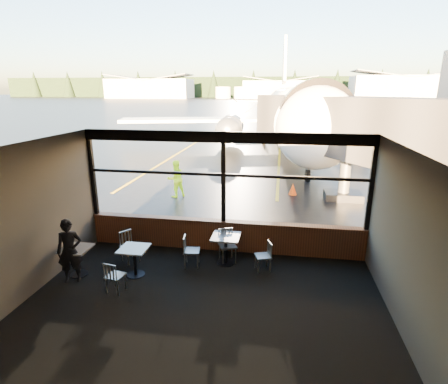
% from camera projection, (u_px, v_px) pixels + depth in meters
% --- Properties ---
extents(ground_plane, '(520.00, 520.00, 0.00)m').
position_uv_depth(ground_plane, '(278.00, 103.00, 124.04)').
color(ground_plane, black).
rests_on(ground_plane, ground).
extents(carpet_floor, '(8.00, 6.00, 0.01)m').
position_uv_depth(carpet_floor, '(201.00, 310.00, 7.55)').
color(carpet_floor, black).
rests_on(carpet_floor, ground).
extents(ceiling, '(8.00, 6.00, 0.04)m').
position_uv_depth(ceiling, '(198.00, 150.00, 6.57)').
color(ceiling, '#38332D').
rests_on(ceiling, ground).
extents(wall_left, '(0.04, 6.00, 3.50)m').
position_uv_depth(wall_left, '(22.00, 224.00, 7.67)').
color(wall_left, '#534D43').
rests_on(wall_left, ground).
extents(wall_right, '(0.04, 6.00, 3.50)m').
position_uv_depth(wall_right, '(411.00, 249.00, 6.45)').
color(wall_right, '#534D43').
rests_on(wall_right, ground).
extents(wall_back, '(8.00, 0.04, 3.50)m').
position_uv_depth(wall_back, '(143.00, 334.00, 4.22)').
color(wall_back, '#534D43').
rests_on(wall_back, ground).
extents(window_sill, '(8.00, 0.28, 0.90)m').
position_uv_depth(window_sill, '(223.00, 236.00, 10.27)').
color(window_sill, '#5B2F1B').
rests_on(window_sill, ground).
extents(window_header, '(8.00, 0.18, 0.30)m').
position_uv_depth(window_header, '(223.00, 137.00, 9.45)').
color(window_header, black).
rests_on(window_header, ground).
extents(mullion_left, '(0.12, 0.12, 2.60)m').
position_uv_depth(mullion_left, '(93.00, 173.00, 10.38)').
color(mullion_left, black).
rests_on(mullion_left, ground).
extents(mullion_centre, '(0.12, 0.12, 2.60)m').
position_uv_depth(mullion_centre, '(223.00, 178.00, 9.77)').
color(mullion_centre, black).
rests_on(mullion_centre, ground).
extents(mullion_right, '(0.12, 0.12, 2.60)m').
position_uv_depth(mullion_right, '(372.00, 184.00, 9.17)').
color(mullion_right, black).
rests_on(mullion_right, ground).
extents(window_transom, '(8.00, 0.10, 0.08)m').
position_uv_depth(window_transom, '(223.00, 175.00, 9.75)').
color(window_transom, black).
rests_on(window_transom, ground).
extents(airliner, '(31.12, 36.66, 10.74)m').
position_uv_depth(airliner, '(294.00, 79.00, 27.90)').
color(airliner, white).
rests_on(airliner, ground_plane).
extents(jet_bridge, '(9.29, 11.36, 4.96)m').
position_uv_depth(jet_bridge, '(331.00, 143.00, 14.35)').
color(jet_bridge, '#2A2A2C').
rests_on(jet_bridge, ground_plane).
extents(cafe_table_near, '(0.74, 0.74, 0.82)m').
position_uv_depth(cafe_table_near, '(226.00, 250.00, 9.47)').
color(cafe_table_near, gray).
rests_on(cafe_table_near, carpet_floor).
extents(cafe_table_mid, '(0.69, 0.69, 0.76)m').
position_uv_depth(cafe_table_mid, '(135.00, 262.00, 8.87)').
color(cafe_table_mid, '#9D9991').
rests_on(cafe_table_mid, carpet_floor).
extents(cafe_table_left, '(0.68, 0.68, 0.75)m').
position_uv_depth(cafe_table_left, '(78.00, 261.00, 8.89)').
color(cafe_table_left, gray).
rests_on(cafe_table_left, carpet_floor).
extents(chair_near_e, '(0.55, 0.55, 0.80)m').
position_uv_depth(chair_near_e, '(263.00, 256.00, 9.12)').
color(chair_near_e, '#B7B3A5').
rests_on(chair_near_e, carpet_floor).
extents(chair_near_w, '(0.53, 0.53, 0.86)m').
position_uv_depth(chair_near_w, '(192.00, 251.00, 9.35)').
color(chair_near_w, '#BDB7AA').
rests_on(chair_near_w, carpet_floor).
extents(chair_near_n, '(0.67, 0.67, 0.92)m').
position_uv_depth(chair_near_n, '(228.00, 246.00, 9.57)').
color(chair_near_n, '#ABA69A').
rests_on(chair_near_n, carpet_floor).
extents(chair_mid_s, '(0.51, 0.51, 0.80)m').
position_uv_depth(chair_mid_s, '(115.00, 276.00, 8.15)').
color(chair_mid_s, '#AEA99D').
rests_on(chair_mid_s, carpet_floor).
extents(chair_mid_w, '(0.66, 0.66, 0.87)m').
position_uv_depth(chair_mid_w, '(130.00, 247.00, 9.58)').
color(chair_mid_w, '#AEA99D').
rests_on(chair_mid_w, carpet_floor).
extents(passenger, '(0.69, 0.58, 1.62)m').
position_uv_depth(passenger, '(70.00, 251.00, 8.49)').
color(passenger, black).
rests_on(passenger, carpet_floor).
extents(ground_crew, '(1.01, 0.99, 1.63)m').
position_uv_depth(ground_crew, '(176.00, 179.00, 15.35)').
color(ground_crew, '#BFF219').
rests_on(ground_crew, ground_plane).
extents(cone_nose, '(0.38, 0.38, 0.53)m').
position_uv_depth(cone_nose, '(293.00, 189.00, 15.79)').
color(cone_nose, '#DE3A07').
rests_on(cone_nose, ground_plane).
extents(hangar_left, '(45.00, 18.00, 11.00)m').
position_uv_depth(hangar_left, '(150.00, 88.00, 190.06)').
color(hangar_left, silver).
rests_on(hangar_left, ground_plane).
extents(hangar_mid, '(38.00, 15.00, 10.00)m').
position_uv_depth(hangar_mid, '(280.00, 89.00, 184.19)').
color(hangar_mid, silver).
rests_on(hangar_mid, ground_plane).
extents(hangar_right, '(50.00, 20.00, 12.00)m').
position_uv_depth(hangar_right, '(406.00, 87.00, 168.07)').
color(hangar_right, silver).
rests_on(hangar_right, ground_plane).
extents(fuel_tank_a, '(8.00, 8.00, 6.00)m').
position_uv_depth(fuel_tank_a, '(223.00, 93.00, 186.52)').
color(fuel_tank_a, silver).
rests_on(fuel_tank_a, ground_plane).
extents(fuel_tank_b, '(8.00, 8.00, 6.00)m').
position_uv_depth(fuel_tank_b, '(242.00, 93.00, 184.98)').
color(fuel_tank_b, silver).
rests_on(fuel_tank_b, ground_plane).
extents(fuel_tank_c, '(8.00, 8.00, 6.00)m').
position_uv_depth(fuel_tank_c, '(261.00, 93.00, 183.45)').
color(fuel_tank_c, silver).
rests_on(fuel_tank_c, ground_plane).
extents(treeline, '(360.00, 3.00, 12.00)m').
position_uv_depth(treeline, '(280.00, 87.00, 207.58)').
color(treeline, black).
rests_on(treeline, ground_plane).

